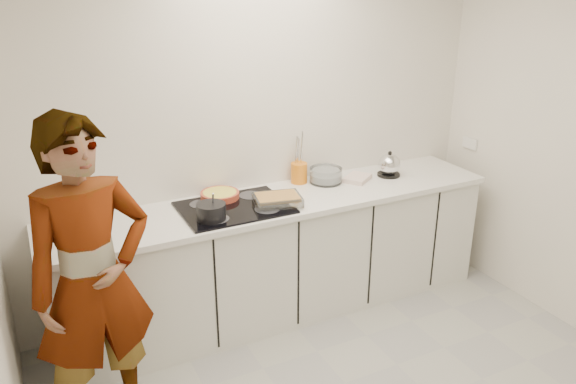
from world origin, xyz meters
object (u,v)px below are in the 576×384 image
utensil_crock (299,173)px  saucepan (211,211)px  kettle (389,165)px  cook (93,283)px  baking_dish (278,199)px  hob (234,207)px  mixing_bowl (326,176)px  tart_dish (220,195)px

utensil_crock → saucepan: bearing=-155.2°
kettle → cook: cook is taller
baking_dish → cook: (-1.29, -0.48, -0.06)m
baking_dish → saucepan: bearing=-175.1°
hob → baking_dish: bearing=-17.3°
kettle → baking_dish: bearing=-171.1°
kettle → utensil_crock: 0.72m
baking_dish → mixing_bowl: mixing_bowl is taller
baking_dish → utensil_crock: (0.34, 0.34, 0.03)m
saucepan → kettle: bearing=7.7°
baking_dish → cook: size_ratio=0.20×
hob → mixing_bowl: mixing_bowl is taller
saucepan → utensil_crock: saucepan is taller
tart_dish → cook: (-0.97, -0.76, -0.05)m
tart_dish → kettle: 1.36m
baking_dish → cook: bearing=-159.5°
mixing_bowl → kettle: kettle is taller
mixing_bowl → utensil_crock: (-0.18, 0.09, 0.02)m
tart_dish → cook: 1.24m
tart_dish → utensil_crock: 0.66m
tart_dish → saucepan: size_ratio=1.43×
saucepan → utensil_crock: size_ratio=1.63×
saucepan → kettle: (1.53, 0.21, 0.02)m
cook → mixing_bowl: bearing=10.3°
saucepan → cook: (-0.80, -0.44, -0.08)m
baking_dish → mixing_bowl: (0.53, 0.25, 0.00)m
saucepan → cook: 0.92m
saucepan → mixing_bowl: (1.01, 0.30, -0.01)m
saucepan → utensil_crock: (0.83, 0.38, 0.01)m
mixing_bowl → utensil_crock: bearing=154.5°
tart_dish → utensil_crock: bearing=5.5°
saucepan → kettle: 1.54m
tart_dish → baking_dish: 0.42m
hob → cook: bearing=-150.5°
saucepan → mixing_bowl: bearing=16.3°
hob → cook: cook is taller
baking_dish → tart_dish: bearing=138.4°
saucepan → baking_dish: 0.49m
hob → mixing_bowl: 0.83m
tart_dish → kettle: bearing=-4.8°
hob → saucepan: size_ratio=2.87×
kettle → utensil_crock: kettle is taller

